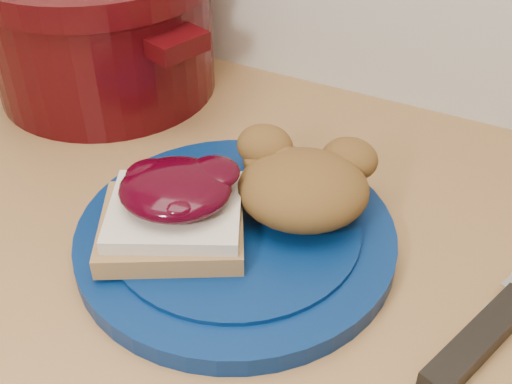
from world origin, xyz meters
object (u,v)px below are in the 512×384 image
at_px(dutch_oven, 101,25).
at_px(plate, 236,237).
at_px(chef_knife, 509,309).
at_px(butter_knife, 445,384).
at_px(pepper_grinder, 58,13).

bearing_deg(dutch_oven, plate, -33.43).
xyz_separation_m(plate, chef_knife, (0.23, 0.02, 0.00)).
bearing_deg(butter_knife, chef_knife, -6.43).
bearing_deg(chef_knife, pepper_grinder, 91.91).
bearing_deg(plate, chef_knife, 5.83).
distance_m(chef_knife, butter_knife, 0.09).
height_order(dutch_oven, pepper_grinder, dutch_oven).
bearing_deg(pepper_grinder, dutch_oven, -17.77).
bearing_deg(chef_knife, dutch_oven, 91.96).
bearing_deg(dutch_oven, pepper_grinder, 162.23).
height_order(butter_knife, pepper_grinder, pepper_grinder).
bearing_deg(chef_knife, plate, 115.24).
relative_size(plate, chef_knife, 0.87).
distance_m(chef_knife, pepper_grinder, 0.64).
xyz_separation_m(chef_knife, dutch_oven, (-0.51, 0.16, 0.07)).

